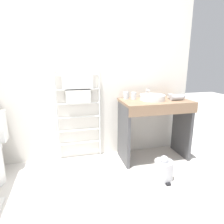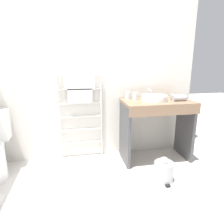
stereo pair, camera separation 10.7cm
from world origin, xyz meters
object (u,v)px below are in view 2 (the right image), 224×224
object	(u,v)px
cup_near_wall	(128,96)
cup_near_edge	(135,96)
hair_dryer	(180,98)
towel_radiator	(80,97)
trash_bin	(164,171)
sink_basin	(154,98)

from	to	relation	value
cup_near_wall	cup_near_edge	size ratio (longest dim) A/B	0.98
cup_near_wall	hair_dryer	size ratio (longest dim) A/B	0.42
towel_radiator	cup_near_edge	xyz separation A→B (m)	(0.73, -0.12, 0.01)
cup_near_edge	hair_dryer	size ratio (longest dim) A/B	0.43
towel_radiator	hair_dryer	world-z (taller)	towel_radiator
cup_near_edge	trash_bin	xyz separation A→B (m)	(0.16, -0.65, -0.76)
sink_basin	cup_near_wall	world-z (taller)	cup_near_wall
cup_near_wall	trash_bin	bearing A→B (deg)	-70.87
trash_bin	cup_near_wall	bearing A→B (deg)	109.13
sink_basin	trash_bin	distance (m)	0.92
towel_radiator	sink_basin	distance (m)	0.98
hair_dryer	cup_near_edge	bearing A→B (deg)	161.95
hair_dryer	trash_bin	size ratio (longest dim) A/B	0.76
towel_radiator	trash_bin	xyz separation A→B (m)	(0.88, -0.76, -0.75)
towel_radiator	sink_basin	bearing A→B (deg)	-13.48
cup_near_edge	hair_dryer	xyz separation A→B (m)	(0.55, -0.18, -0.01)
cup_near_edge	cup_near_wall	bearing A→B (deg)	147.89
trash_bin	sink_basin	bearing A→B (deg)	82.75
sink_basin	cup_near_wall	size ratio (longest dim) A/B	3.49
towel_radiator	cup_near_edge	world-z (taller)	towel_radiator
sink_basin	hair_dryer	size ratio (longest dim) A/B	1.47
sink_basin	hair_dryer	distance (m)	0.33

